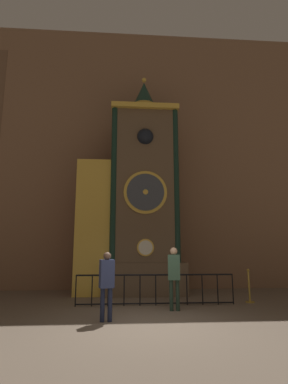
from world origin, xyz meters
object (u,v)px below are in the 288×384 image
Objects in this scene: visitor_far at (174,272)px; stanchion_post at (249,291)px; visitor_near at (107,280)px; clock_tower at (134,201)px.

visitor_far reaches higher than stanchion_post.
visitor_far is 1.65× the size of stanchion_post.
visitor_near is at bearing -153.73° from stanchion_post.
visitor_far is (1.86, 1.12, 0.08)m from visitor_near.
stanchion_post is at bearing -28.41° from clock_tower.
visitor_near is at bearing -138.50° from visitor_far.
visitor_near is 1.55× the size of stanchion_post.
clock_tower is at bearing 62.32° from visitor_near.
visitor_near reaches higher than stanchion_post.
visitor_near is 0.93× the size of visitor_far.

